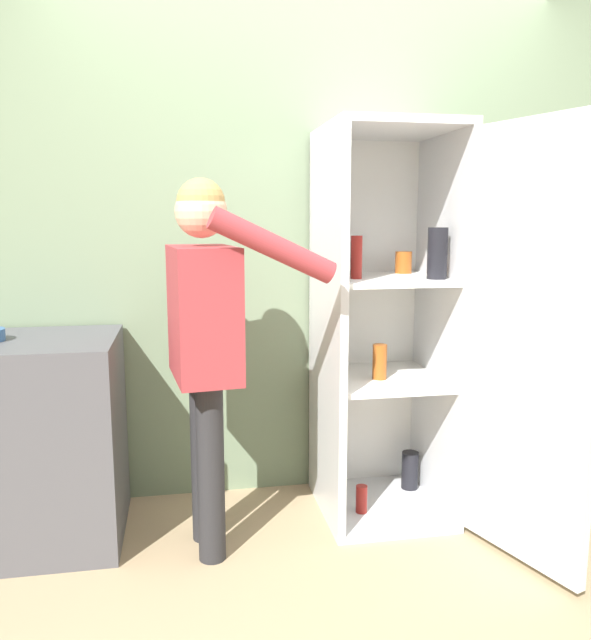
# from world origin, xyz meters

# --- Properties ---
(ground_plane) EXTENTS (12.00, 12.00, 0.00)m
(ground_plane) POSITION_xyz_m (0.00, 0.00, 0.00)
(ground_plane) COLOR tan
(wall_back) EXTENTS (7.00, 0.06, 2.55)m
(wall_back) POSITION_xyz_m (0.00, 0.98, 1.27)
(wall_back) COLOR gray
(wall_back) RESTS_ON ground_plane
(refrigerator) EXTENTS (0.81, 1.19, 1.82)m
(refrigerator) POSITION_xyz_m (0.40, 0.53, 0.91)
(refrigerator) COLOR silver
(refrigerator) RESTS_ON ground_plane
(person) EXTENTS (0.66, 0.58, 1.57)m
(person) POSITION_xyz_m (-0.53, 0.39, 0.98)
(person) COLOR #262628
(person) RESTS_ON ground_plane
(counter) EXTENTS (0.74, 0.64, 0.90)m
(counter) POSITION_xyz_m (-1.28, 0.61, 0.45)
(counter) COLOR #4C4C51
(counter) RESTS_ON ground_plane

